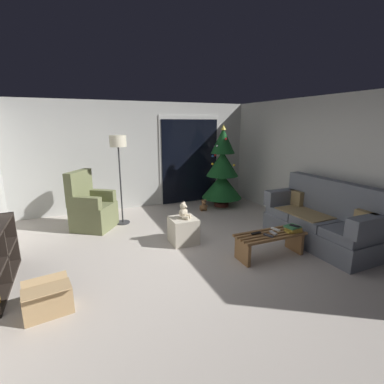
{
  "coord_description": "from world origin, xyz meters",
  "views": [
    {
      "loc": [
        -1.45,
        -3.63,
        2.01
      ],
      "look_at": [
        0.4,
        0.7,
        0.85
      ],
      "focal_mm": 26.27,
      "sensor_mm": 36.0,
      "label": 1
    }
  ],
  "objects_px": {
    "remote_graphite": "(268,235)",
    "cell_phone": "(295,226)",
    "couch": "(321,221)",
    "teddy_bear_chestnut_by_tree": "(204,206)",
    "book_stack": "(293,229)",
    "remote_silver": "(273,233)",
    "ottoman": "(183,230)",
    "remote_white": "(276,229)",
    "floor_lamp": "(118,150)",
    "teddy_bear_cream": "(184,211)",
    "cardboard_box_open_near_shelf": "(48,301)",
    "christmas_tree": "(222,171)",
    "coffee_table": "(270,241)",
    "remote_black": "(256,233)",
    "armchair": "(91,208)"
  },
  "relations": [
    {
      "from": "cardboard_box_open_near_shelf",
      "to": "ottoman",
      "type": "bearing_deg",
      "value": 30.35
    },
    {
      "from": "teddy_bear_chestnut_by_tree",
      "to": "christmas_tree",
      "type": "bearing_deg",
      "value": 19.31
    },
    {
      "from": "coffee_table",
      "to": "floor_lamp",
      "type": "height_order",
      "value": "floor_lamp"
    },
    {
      "from": "ottoman",
      "to": "cardboard_box_open_near_shelf",
      "type": "bearing_deg",
      "value": -149.65
    },
    {
      "from": "remote_silver",
      "to": "teddy_bear_chestnut_by_tree",
      "type": "distance_m",
      "value": 2.52
    },
    {
      "from": "christmas_tree",
      "to": "ottoman",
      "type": "relative_size",
      "value": 4.49
    },
    {
      "from": "floor_lamp",
      "to": "teddy_bear_chestnut_by_tree",
      "type": "height_order",
      "value": "floor_lamp"
    },
    {
      "from": "floor_lamp",
      "to": "remote_white",
      "type": "bearing_deg",
      "value": -49.26
    },
    {
      "from": "armchair",
      "to": "remote_white",
      "type": "bearing_deg",
      "value": -41.17
    },
    {
      "from": "remote_black",
      "to": "teddy_bear_chestnut_by_tree",
      "type": "xyz_separation_m",
      "value": [
        0.27,
        2.41,
        -0.27
      ]
    },
    {
      "from": "remote_graphite",
      "to": "teddy_bear_cream",
      "type": "height_order",
      "value": "teddy_bear_cream"
    },
    {
      "from": "book_stack",
      "to": "christmas_tree",
      "type": "distance_m",
      "value": 2.81
    },
    {
      "from": "book_stack",
      "to": "remote_silver",
      "type": "bearing_deg",
      "value": 170.5
    },
    {
      "from": "cardboard_box_open_near_shelf",
      "to": "remote_graphite",
      "type": "bearing_deg",
      "value": 1.9
    },
    {
      "from": "book_stack",
      "to": "coffee_table",
      "type": "bearing_deg",
      "value": 167.83
    },
    {
      "from": "ottoman",
      "to": "teddy_bear_cream",
      "type": "distance_m",
      "value": 0.34
    },
    {
      "from": "floor_lamp",
      "to": "teddy_bear_chestnut_by_tree",
      "type": "distance_m",
      "value": 2.34
    },
    {
      "from": "coffee_table",
      "to": "couch",
      "type": "bearing_deg",
      "value": 3.58
    },
    {
      "from": "teddy_bear_cream",
      "to": "book_stack",
      "type": "bearing_deg",
      "value": -37.91
    },
    {
      "from": "floor_lamp",
      "to": "ottoman",
      "type": "height_order",
      "value": "floor_lamp"
    },
    {
      "from": "couch",
      "to": "teddy_bear_chestnut_by_tree",
      "type": "xyz_separation_m",
      "value": [
        -1.04,
        2.41,
        -0.28
      ]
    },
    {
      "from": "ottoman",
      "to": "remote_white",
      "type": "bearing_deg",
      "value": -37.76
    },
    {
      "from": "couch",
      "to": "teddy_bear_chestnut_by_tree",
      "type": "height_order",
      "value": "couch"
    },
    {
      "from": "cell_phone",
      "to": "christmas_tree",
      "type": "relative_size",
      "value": 0.07
    },
    {
      "from": "remote_black",
      "to": "remote_white",
      "type": "bearing_deg",
      "value": -89.18
    },
    {
      "from": "cell_phone",
      "to": "ottoman",
      "type": "distance_m",
      "value": 1.8
    },
    {
      "from": "remote_black",
      "to": "remote_silver",
      "type": "xyz_separation_m",
      "value": [
        0.25,
        -0.09,
        0.0
      ]
    },
    {
      "from": "remote_white",
      "to": "coffee_table",
      "type": "bearing_deg",
      "value": -164.45
    },
    {
      "from": "remote_graphite",
      "to": "cell_phone",
      "type": "height_order",
      "value": "cell_phone"
    },
    {
      "from": "remote_white",
      "to": "armchair",
      "type": "xyz_separation_m",
      "value": [
        -2.59,
        2.26,
        0.01
      ]
    },
    {
      "from": "floor_lamp",
      "to": "teddy_bear_chestnut_by_tree",
      "type": "xyz_separation_m",
      "value": [
        1.89,
        0.08,
        -1.38
      ]
    },
    {
      "from": "book_stack",
      "to": "cell_phone",
      "type": "xyz_separation_m",
      "value": [
        0.01,
        -0.01,
        0.05
      ]
    },
    {
      "from": "remote_black",
      "to": "ottoman",
      "type": "bearing_deg",
      "value": 39.31
    },
    {
      "from": "christmas_tree",
      "to": "remote_graphite",
      "type": "bearing_deg",
      "value": -105.03
    },
    {
      "from": "remote_silver",
      "to": "book_stack",
      "type": "relative_size",
      "value": 0.62
    },
    {
      "from": "remote_graphite",
      "to": "teddy_bear_cream",
      "type": "relative_size",
      "value": 0.55
    },
    {
      "from": "remote_white",
      "to": "teddy_bear_chestnut_by_tree",
      "type": "bearing_deg",
      "value": 80.88
    },
    {
      "from": "teddy_bear_cream",
      "to": "teddy_bear_chestnut_by_tree",
      "type": "bearing_deg",
      "value": 53.82
    },
    {
      "from": "teddy_bear_chestnut_by_tree",
      "to": "cardboard_box_open_near_shelf",
      "type": "bearing_deg",
      "value": -139.52
    },
    {
      "from": "teddy_bear_chestnut_by_tree",
      "to": "cardboard_box_open_near_shelf",
      "type": "xyz_separation_m",
      "value": [
        -3.11,
        -2.65,
        0.04
      ]
    },
    {
      "from": "remote_silver",
      "to": "christmas_tree",
      "type": "xyz_separation_m",
      "value": [
        0.61,
        2.71,
        0.49
      ]
    },
    {
      "from": "remote_white",
      "to": "remote_silver",
      "type": "bearing_deg",
      "value": -152.04
    },
    {
      "from": "cell_phone",
      "to": "cardboard_box_open_near_shelf",
      "type": "height_order",
      "value": "cell_phone"
    },
    {
      "from": "coffee_table",
      "to": "remote_graphite",
      "type": "relative_size",
      "value": 7.05
    },
    {
      "from": "armchair",
      "to": "ottoman",
      "type": "height_order",
      "value": "armchair"
    },
    {
      "from": "christmas_tree",
      "to": "ottoman",
      "type": "xyz_separation_m",
      "value": [
        -1.68,
        -1.68,
        -0.66
      ]
    },
    {
      "from": "remote_graphite",
      "to": "christmas_tree",
      "type": "relative_size",
      "value": 0.08
    },
    {
      "from": "couch",
      "to": "remote_white",
      "type": "distance_m",
      "value": 0.94
    },
    {
      "from": "couch",
      "to": "cardboard_box_open_near_shelf",
      "type": "bearing_deg",
      "value": -176.65
    },
    {
      "from": "book_stack",
      "to": "floor_lamp",
      "type": "height_order",
      "value": "floor_lamp"
    }
  ]
}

